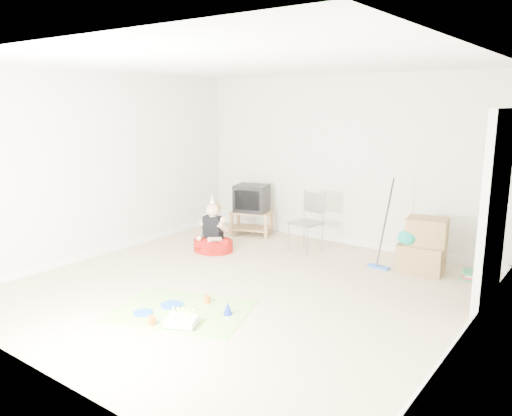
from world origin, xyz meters
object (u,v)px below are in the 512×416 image
Objects in this scene: folding_chair at (306,223)px; crt_tv at (252,198)px; tv_stand at (252,221)px; cardboard_boxes at (423,246)px; seated_woman at (213,239)px; birthday_cake at (182,322)px.

crt_tv is at bearing 167.59° from folding_chair.
folding_chair is at bearing -12.41° from tv_stand.
folding_chair reaches higher than cardboard_boxes.
seated_woman is at bearing -143.51° from folding_chair.
birthday_cake is (1.53, -3.20, -0.59)m from crt_tv.
folding_chair is 2.41× the size of birthday_cake.
tv_stand is 0.38m from crt_tv.
tv_stand is 0.84× the size of folding_chair.
crt_tv is 0.59× the size of seated_woman.
cardboard_boxes is (1.71, 0.10, -0.09)m from folding_chair.
tv_stand is 2.02× the size of birthday_cake.
cardboard_boxes reaches higher than tv_stand.
seated_woman is (0.10, -1.09, -0.05)m from tv_stand.
crt_tv is 0.58× the size of folding_chair.
seated_woman reaches higher than cardboard_boxes.
seated_woman is 2.35× the size of birthday_cake.
folding_chair reaches higher than birthday_cake.
crt_tv reaches higher than birthday_cake.
cardboard_boxes is 0.83× the size of seated_woman.
folding_chair is at bearing 96.39° from birthday_cake.
seated_woman is at bearing 124.20° from birthday_cake.
crt_tv is at bearing 95.00° from seated_woman.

